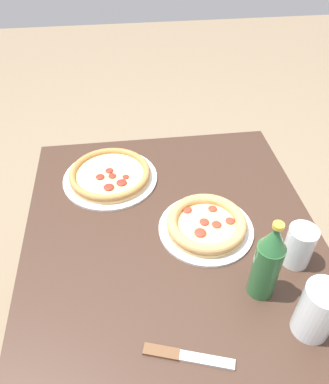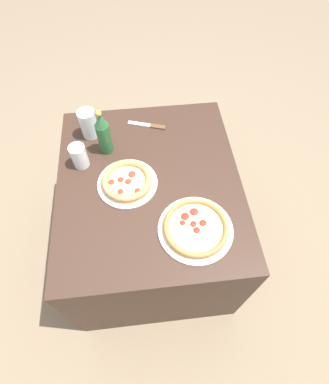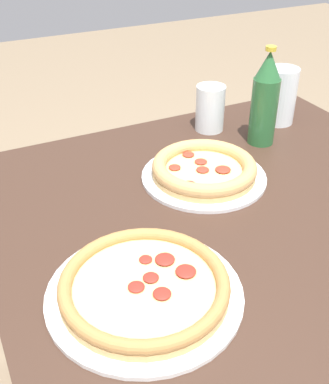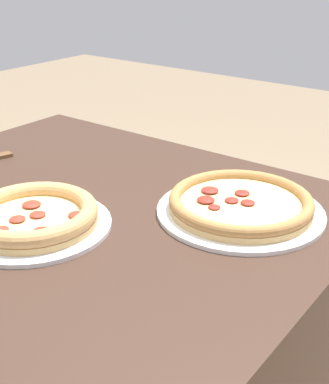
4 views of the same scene
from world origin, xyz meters
TOP-DOWN VIEW (x-y plane):
  - table at (0.00, 0.00)m, footprint 0.97×0.83m
  - pizza_veggie at (0.27, 0.17)m, footprint 0.31×0.31m
  - pizza_salami at (0.01, -0.10)m, footprint 0.27×0.27m

SIDE VIEW (x-z plane):
  - table at x=0.00m, z-range 0.00..0.70m
  - pizza_veggie at x=0.27m, z-range 0.70..0.74m
  - pizza_salami at x=0.01m, z-range 0.70..0.74m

